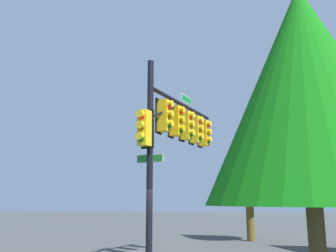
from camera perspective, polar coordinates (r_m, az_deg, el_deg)
name	(u,v)px	position (r m, az deg, el deg)	size (l,w,h in m)	color
signal_pole_assembly	(176,131)	(13.19, 1.29, -0.81)	(5.60, 2.11, 6.65)	black
tree_mid	(248,158)	(21.50, 12.27, -4.91)	(3.15, 3.15, 6.34)	#51441A
tree_far	(305,90)	(7.36, 20.57, 5.31)	(3.84, 3.84, 6.35)	brown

